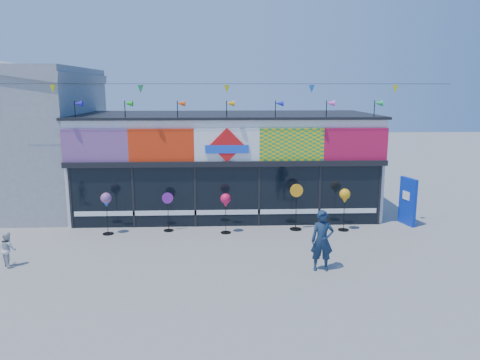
{
  "coord_description": "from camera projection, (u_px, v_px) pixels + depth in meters",
  "views": [
    {
      "loc": [
        -0.26,
        -13.68,
        5.19
      ],
      "look_at": [
        0.42,
        2.0,
        2.06
      ],
      "focal_mm": 35.0,
      "sensor_mm": 36.0,
      "label": 1
    }
  ],
  "objects": [
    {
      "name": "child",
      "position": [
        8.0,
        249.0,
        13.7
      ],
      "size": [
        0.56,
        0.57,
        1.04
      ],
      "primitive_type": "imported",
      "rotation": [
        0.0,
        0.0,
        2.35
      ],
      "color": "silver",
      "rests_on": "ground"
    },
    {
      "name": "kite_shop",
      "position": [
        226.0,
        162.0,
        19.85
      ],
      "size": [
        16.0,
        5.7,
        5.31
      ],
      "color": "white",
      "rests_on": "ground"
    },
    {
      "name": "spinner_2",
      "position": [
        226.0,
        201.0,
        16.7
      ],
      "size": [
        0.37,
        0.37,
        1.47
      ],
      "color": "black",
      "rests_on": "ground"
    },
    {
      "name": "spinner_3",
      "position": [
        296.0,
        206.0,
        17.15
      ],
      "size": [
        0.48,
        0.44,
        1.72
      ],
      "color": "black",
      "rests_on": "ground"
    },
    {
      "name": "spinner_4",
      "position": [
        345.0,
        197.0,
        17.0
      ],
      "size": [
        0.4,
        0.4,
        1.57
      ],
      "color": "black",
      "rests_on": "ground"
    },
    {
      "name": "spinner_1",
      "position": [
        168.0,
        211.0,
        17.02
      ],
      "size": [
        0.4,
        0.37,
        1.44
      ],
      "color": "black",
      "rests_on": "ground"
    },
    {
      "name": "adult_man",
      "position": [
        322.0,
        241.0,
        13.33
      ],
      "size": [
        0.67,
        0.47,
        1.77
      ],
      "primitive_type": "imported",
      "rotation": [
        0.0,
        0.0,
        -0.07
      ],
      "color": "#142740",
      "rests_on": "ground"
    },
    {
      "name": "ground",
      "position": [
        229.0,
        258.0,
        14.43
      ],
      "size": [
        80.0,
        80.0,
        0.0
      ],
      "primitive_type": "plane",
      "color": "gray",
      "rests_on": "ground"
    },
    {
      "name": "spinner_0",
      "position": [
        106.0,
        201.0,
        16.55
      ],
      "size": [
        0.39,
        0.39,
        1.53
      ],
      "color": "black",
      "rests_on": "ground"
    },
    {
      "name": "blue_sign",
      "position": [
        408.0,
        201.0,
        17.81
      ],
      "size": [
        0.36,
        0.91,
        1.82
      ],
      "rotation": [
        0.0,
        0.0,
        0.25
      ],
      "color": "#0B2DB0",
      "rests_on": "ground"
    }
  ]
}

